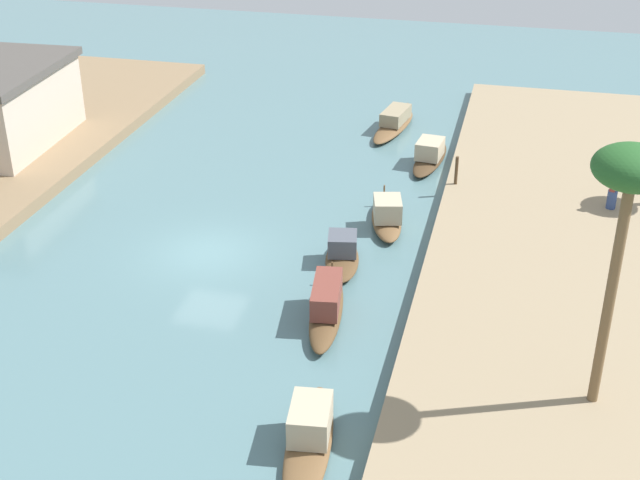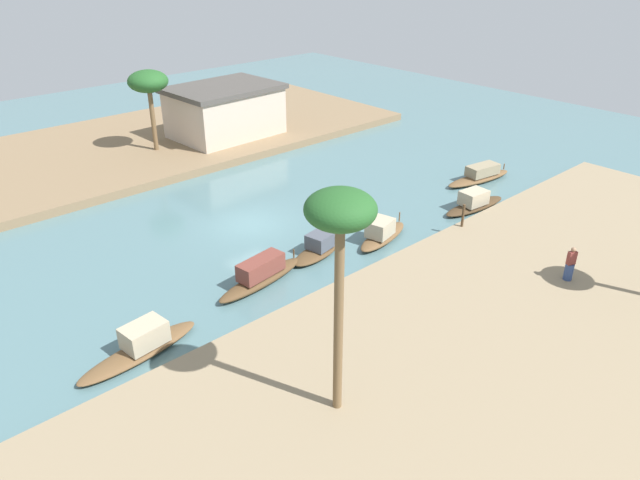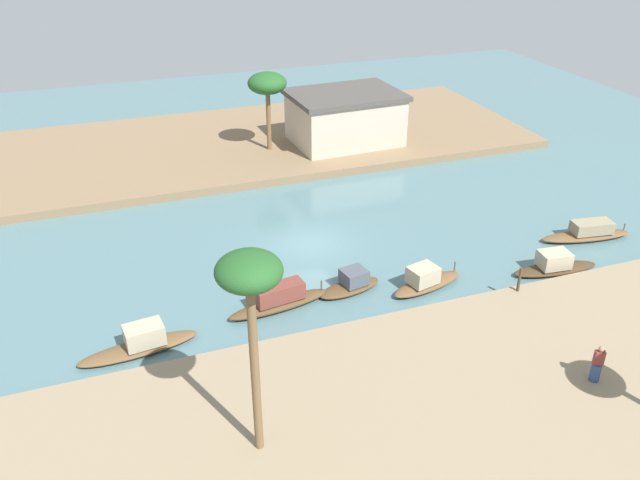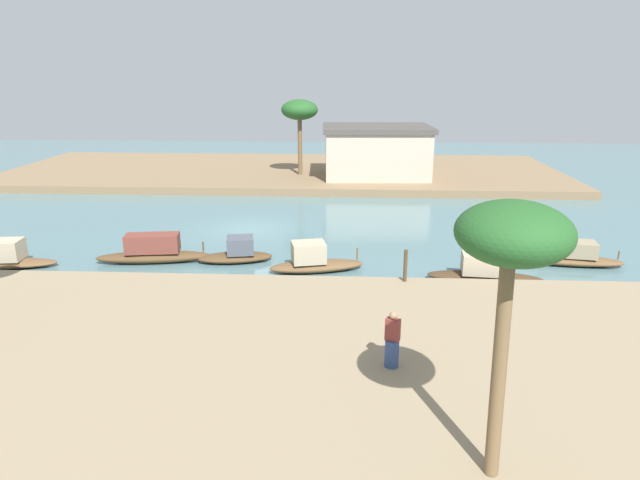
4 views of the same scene
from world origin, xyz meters
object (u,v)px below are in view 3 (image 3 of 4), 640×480
at_px(riverside_building, 345,117).
at_px(sampan_midstream, 555,265).
at_px(sampan_foreground, 279,300).
at_px(palm_tree_left_near, 250,283).
at_px(sampan_downstream_large, 351,284).
at_px(sampan_near_left_bank, 588,233).
at_px(person_on_near_bank, 597,367).
at_px(sampan_with_red_awning, 141,343).
at_px(sampan_with_tall_canopy, 426,281).
at_px(palm_tree_right_tall, 267,85).
at_px(mooring_post, 519,280).

bearing_deg(riverside_building, sampan_midstream, -82.99).
xyz_separation_m(sampan_foreground, palm_tree_left_near, (-3.18, -8.32, 6.60)).
bearing_deg(riverside_building, sampan_downstream_large, -113.44).
bearing_deg(palm_tree_left_near, sampan_midstream, 21.30).
relative_size(sampan_foreground, palm_tree_left_near, 0.68).
bearing_deg(sampan_downstream_large, sampan_near_left_bank, -9.02).
distance_m(sampan_midstream, person_on_near_bank, 8.90).
bearing_deg(sampan_foreground, riverside_building, 52.19).
xyz_separation_m(sampan_with_red_awning, sampan_near_left_bank, (24.33, 1.73, -0.03)).
distance_m(sampan_midstream, sampan_near_left_bank, 4.61).
bearing_deg(sampan_foreground, sampan_downstream_large, -3.78).
bearing_deg(sampan_midstream, sampan_foreground, 179.32).
bearing_deg(riverside_building, sampan_with_tall_canopy, -102.79).
height_order(sampan_with_red_awning, palm_tree_right_tall, palm_tree_right_tall).
bearing_deg(person_on_near_bank, sampan_midstream, 84.92).
relative_size(sampan_with_tall_canopy, palm_tree_left_near, 0.55).
height_order(person_on_near_bank, mooring_post, person_on_near_bank).
xyz_separation_m(person_on_near_bank, palm_tree_right_tall, (-4.90, 28.20, 4.06)).
relative_size(person_on_near_bank, mooring_post, 1.29).
xyz_separation_m(sampan_with_red_awning, mooring_post, (17.07, -2.09, 0.73)).
height_order(sampan_with_tall_canopy, sampan_near_left_bank, sampan_with_tall_canopy).
bearing_deg(mooring_post, sampan_midstream, 24.53).
distance_m(sampan_with_red_awning, sampan_near_left_bank, 24.39).
distance_m(sampan_near_left_bank, palm_tree_right_tall, 22.85).
bearing_deg(person_on_near_bank, sampan_with_red_awning, 175.88).
distance_m(person_on_near_bank, mooring_post, 6.37).
relative_size(sampan_downstream_large, sampan_foreground, 0.68).
distance_m(person_on_near_bank, riverside_building, 27.91).
height_order(sampan_midstream, person_on_near_bank, person_on_near_bank).
height_order(sampan_midstream, palm_tree_right_tall, palm_tree_right_tall).
distance_m(sampan_with_red_awning, sampan_midstream, 20.36).
bearing_deg(sampan_with_red_awning, palm_tree_right_tall, 53.66).
xyz_separation_m(sampan_near_left_bank, person_on_near_bank, (-8.21, -10.12, 0.78)).
xyz_separation_m(sampan_midstream, sampan_with_tall_canopy, (-6.86, 0.84, 0.04)).
xyz_separation_m(sampan_foreground, person_on_near_bank, (9.77, -9.42, 0.68)).
bearing_deg(mooring_post, sampan_foreground, 163.77).
xyz_separation_m(person_on_near_bank, palm_tree_left_near, (-12.96, 1.10, 5.92)).
height_order(sampan_foreground, palm_tree_right_tall, palm_tree_right_tall).
height_order(sampan_with_tall_canopy, mooring_post, mooring_post).
bearing_deg(mooring_post, palm_tree_left_near, -159.48).
height_order(sampan_with_tall_canopy, palm_tree_left_near, palm_tree_left_near).
bearing_deg(sampan_foreground, person_on_near_bank, -52.00).
relative_size(sampan_with_red_awning, sampan_midstream, 1.11).
relative_size(palm_tree_left_near, riverside_building, 0.92).
bearing_deg(sampan_with_tall_canopy, sampan_near_left_bank, -5.50).
bearing_deg(sampan_with_red_awning, riverside_building, 42.25).
bearing_deg(sampan_downstream_large, riverside_building, 58.56).
relative_size(sampan_with_red_awning, palm_tree_right_tall, 0.93).
bearing_deg(sampan_with_red_awning, sampan_downstream_large, 0.62).
distance_m(sampan_downstream_large, sampan_foreground, 3.69).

